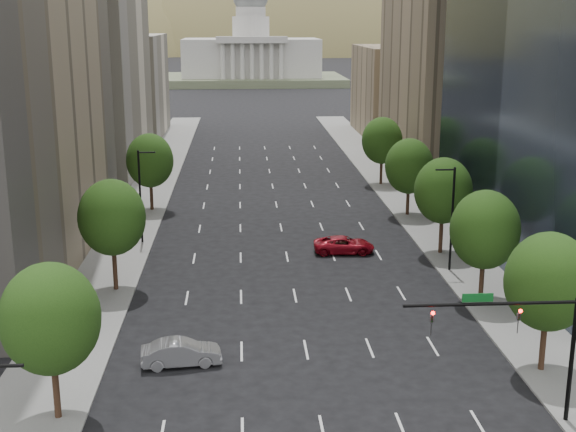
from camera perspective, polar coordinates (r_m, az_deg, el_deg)
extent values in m
cube|color=slate|center=(69.74, -12.92, -3.16)|extent=(6.00, 200.00, 0.15)
cube|color=slate|center=(71.52, 12.43, -2.69)|extent=(6.00, 200.00, 0.15)
cube|color=beige|center=(110.65, -14.88, 12.33)|extent=(14.00, 30.00, 35.00)
cube|color=beige|center=(143.63, -12.16, 9.47)|extent=(14.00, 26.00, 18.00)
cube|color=#8C7759|center=(109.67, 11.98, 11.17)|extent=(14.00, 30.00, 30.00)
cube|color=#8C7759|center=(142.19, 8.30, 9.19)|extent=(14.00, 26.00, 16.00)
cylinder|color=#382316|center=(49.09, 18.50, -8.81)|extent=(0.36, 0.36, 4.00)
ellipsoid|color=#18360E|center=(47.77, 18.86, -4.65)|extent=(5.20, 5.20, 5.98)
cylinder|color=#382316|center=(59.61, 14.25, -4.39)|extent=(0.36, 0.36, 3.90)
ellipsoid|color=#18360E|center=(58.56, 14.47, -0.99)|extent=(5.20, 5.20, 5.98)
cylinder|color=#382316|center=(70.57, 11.34, -1.19)|extent=(0.36, 0.36, 4.10)
ellipsoid|color=#18360E|center=(69.65, 11.50, 1.86)|extent=(5.20, 5.20, 5.98)
cylinder|color=#382316|center=(83.78, 8.93, 1.29)|extent=(0.36, 0.36, 3.80)
ellipsoid|color=#18360E|center=(83.04, 9.02, 3.69)|extent=(5.20, 5.20, 5.98)
cylinder|color=#382316|center=(99.09, 6.96, 3.46)|extent=(0.36, 0.36, 4.00)
ellipsoid|color=#18360E|center=(98.44, 7.03, 5.61)|extent=(5.20, 5.20, 5.98)
cylinder|color=#382316|center=(43.20, -16.93, -11.97)|extent=(0.36, 0.36, 4.00)
ellipsoid|color=#18360E|center=(41.70, -17.30, -7.32)|extent=(5.20, 5.20, 5.98)
cylinder|color=#382316|center=(61.38, -12.79, -3.63)|extent=(0.36, 0.36, 4.15)
ellipsoid|color=#18360E|center=(60.30, -13.00, -0.10)|extent=(5.20, 5.20, 5.98)
cylinder|color=#382316|center=(86.27, -10.15, 1.67)|extent=(0.36, 0.36, 3.95)
ellipsoid|color=#18360E|center=(85.53, -10.26, 4.10)|extent=(5.20, 5.20, 5.98)
cylinder|color=black|center=(65.16, 12.13, -0.31)|extent=(0.20, 0.20, 9.00)
cylinder|color=black|center=(64.00, 11.64, 3.40)|extent=(1.60, 0.14, 0.14)
cylinder|color=black|center=(29.56, -20.64, -10.43)|extent=(1.60, 0.14, 0.14)
cylinder|color=black|center=(73.07, -10.96, 1.35)|extent=(0.20, 0.20, 9.00)
cylinder|color=black|center=(72.13, -10.49, 4.69)|extent=(1.60, 0.14, 0.14)
cylinder|color=black|center=(43.09, 20.38, -10.13)|extent=(0.24, 0.24, 7.00)
cylinder|color=black|center=(40.26, 14.89, -6.35)|extent=(9.00, 0.18, 0.18)
imported|color=black|center=(40.94, 16.84, -6.96)|extent=(0.18, 0.22, 1.10)
imported|color=black|center=(39.62, 10.68, -7.30)|extent=(0.18, 0.22, 1.10)
sphere|color=#FF0C07|center=(40.71, 16.95, -6.79)|extent=(0.20, 0.20, 0.20)
sphere|color=#FF0C07|center=(39.39, 10.76, -7.12)|extent=(0.20, 0.20, 0.20)
cube|color=#0C591E|center=(39.92, 13.96, -5.93)|extent=(1.60, 0.06, 0.45)
cube|color=#596647|center=(256.38, -2.74, 10.11)|extent=(60.00, 40.00, 2.50)
cube|color=silver|center=(255.93, -2.76, 11.73)|extent=(44.00, 26.00, 12.00)
cube|color=silver|center=(241.71, -2.72, 12.99)|extent=(22.00, 4.00, 2.00)
cylinder|color=silver|center=(255.65, -2.79, 13.86)|extent=(12.00, 12.00, 7.00)
cylinder|color=silver|center=(255.64, -2.80, 14.98)|extent=(9.60, 9.60, 3.00)
ellipsoid|color=olive|center=(584.21, -17.25, 8.55)|extent=(380.00, 342.00, 190.00)
ellipsoid|color=olive|center=(610.44, 0.55, 8.60)|extent=(440.00, 396.00, 240.00)
ellipsoid|color=olive|center=(682.44, 14.88, 9.34)|extent=(360.00, 324.00, 200.00)
imported|color=gray|center=(48.34, -7.97, -10.06)|extent=(5.09, 2.26, 1.62)
imported|color=maroon|center=(70.04, 4.20, -2.15)|extent=(5.59, 2.69, 1.54)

